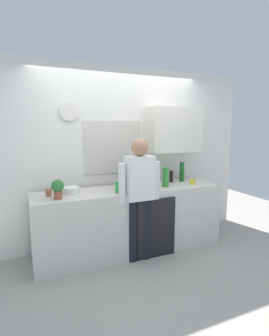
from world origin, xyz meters
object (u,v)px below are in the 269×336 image
(mixing_bowl, at_px, (70,190))
(person_at_sink, at_px, (140,190))
(coffee_maker, at_px, (128,178))
(bottle_clear_soda, at_px, (166,177))
(bottle_green_wine, at_px, (182,172))
(cup_terracotta_mug, at_px, (49,192))
(bottle_red_vinegar, at_px, (125,184))
(potted_plant, at_px, (58,188))
(bottle_dark_sauce, at_px, (171,176))
(cup_yellow_cup, at_px, (192,182))
(dish_soap, at_px, (117,187))
(bottle_amber_beer, at_px, (152,178))
(bottle_olive_oil, at_px, (135,176))

(mixing_bowl, bearing_deg, person_at_sink, -24.21)
(coffee_maker, relative_size, bottle_clear_soda, 1.18)
(bottle_green_wine, xyz_separation_m, mixing_bowl, (-1.74, -0.08, -0.11))
(bottle_clear_soda, bearing_deg, person_at_sink, -157.17)
(bottle_clear_soda, xyz_separation_m, cup_terracotta_mug, (-1.58, 0.13, -0.09))
(bottle_red_vinegar, distance_m, bottle_clear_soda, 0.65)
(cup_terracotta_mug, bearing_deg, potted_plant, -64.28)
(bottle_clear_soda, height_order, potted_plant, bottle_clear_soda)
(bottle_green_wine, bearing_deg, bottle_dark_sauce, -178.70)
(cup_yellow_cup, relative_size, potted_plant, 0.37)
(bottle_clear_soda, relative_size, cup_terracotta_mug, 3.04)
(bottle_green_wine, relative_size, mixing_bowl, 1.36)
(bottle_dark_sauce, distance_m, potted_plant, 1.75)
(bottle_clear_soda, distance_m, bottle_dark_sauce, 0.33)
(dish_soap, bearing_deg, bottle_amber_beer, 15.50)
(bottle_red_vinegar, height_order, dish_soap, bottle_red_vinegar)
(cup_terracotta_mug, height_order, mixing_bowl, cup_terracotta_mug)
(bottle_clear_soda, height_order, cup_yellow_cup, bottle_clear_soda)
(cup_terracotta_mug, distance_m, person_at_sink, 1.13)
(bottle_green_wine, distance_m, dish_soap, 1.22)
(cup_yellow_cup, height_order, dish_soap, dish_soap)
(coffee_maker, distance_m, person_at_sink, 0.34)
(person_at_sink, bearing_deg, bottle_olive_oil, 81.35)
(bottle_amber_beer, xyz_separation_m, potted_plant, (-1.33, -0.15, 0.02))
(bottle_clear_soda, height_order, person_at_sink, person_at_sink)
(bottle_red_vinegar, bearing_deg, cup_yellow_cup, 2.06)
(bottle_clear_soda, height_order, dish_soap, bottle_clear_soda)
(bottle_dark_sauce, xyz_separation_m, bottle_amber_beer, (-0.40, -0.13, 0.03))
(mixing_bowl, distance_m, dish_soap, 0.60)
(bottle_olive_oil, xyz_separation_m, bottle_green_wine, (0.77, -0.07, 0.03))
(bottle_red_vinegar, bearing_deg, bottle_olive_oil, 50.84)
(bottle_clear_soda, height_order, mixing_bowl, bottle_clear_soda)
(bottle_red_vinegar, distance_m, bottle_dark_sauce, 0.93)
(bottle_clear_soda, distance_m, potted_plant, 1.50)
(bottle_clear_soda, xyz_separation_m, bottle_amber_beer, (-0.17, 0.10, -0.02))
(bottle_olive_oil, bearing_deg, person_at_sink, -107.79)
(cup_terracotta_mug, bearing_deg, person_at_sink, -17.54)
(mixing_bowl, bearing_deg, cup_terracotta_mug, -175.00)
(coffee_maker, height_order, bottle_dark_sauce, coffee_maker)
(coffee_maker, height_order, bottle_red_vinegar, coffee_maker)
(dish_soap, xyz_separation_m, person_at_sink, (0.25, -0.15, -0.03))
(coffee_maker, height_order, bottle_green_wine, coffee_maker)
(bottle_dark_sauce, xyz_separation_m, potted_plant, (-1.73, -0.28, 0.04))
(mixing_bowl, distance_m, potted_plant, 0.29)
(coffee_maker, xyz_separation_m, bottle_amber_beer, (0.37, -0.02, -0.03))
(bottle_amber_beer, xyz_separation_m, cup_terracotta_mug, (-1.41, 0.03, -0.07))
(coffee_maker, height_order, bottle_clear_soda, coffee_maker)
(bottle_green_wine, bearing_deg, dish_soap, -165.82)
(bottle_red_vinegar, distance_m, person_at_sink, 0.21)
(bottle_green_wine, bearing_deg, bottle_amber_beer, -167.11)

